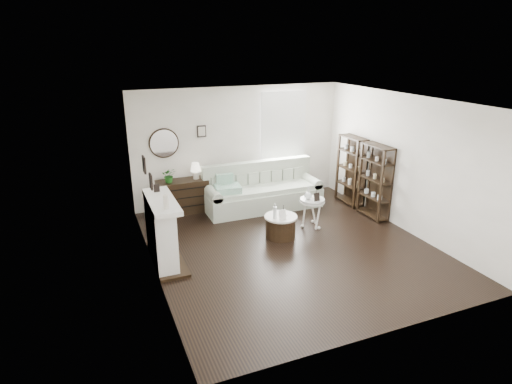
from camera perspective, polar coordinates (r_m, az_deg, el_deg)
name	(u,v)px	position (r m, az deg, el deg)	size (l,w,h in m)	color
room	(269,133)	(10.23, 1.73, 7.91)	(5.50, 5.50, 5.50)	black
fireplace	(162,234)	(7.51, -12.46, -5.44)	(0.50, 1.40, 1.84)	white
shelf_unit_far	(351,170)	(10.21, 12.57, 2.83)	(0.30, 0.80, 1.60)	black
shelf_unit_near	(375,181)	(9.52, 15.60, 1.37)	(0.30, 0.80, 1.60)	black
sofa	(262,193)	(9.85, 0.77, -0.13)	(2.65, 0.92, 1.03)	beige
quilt	(228,189)	(9.36, -3.80, 0.45)	(0.55, 0.45, 0.14)	#23825D
suitcase	(299,193)	(10.38, 5.75, -0.14)	(0.53, 0.18, 0.35)	brown
dresser	(183,196)	(9.69, -9.75, -0.55)	(1.11, 0.48, 0.74)	black
table_lamp	(196,171)	(9.59, -8.04, 2.80)	(0.23, 0.23, 0.36)	white
potted_plant	(169,175)	(9.43, -11.52, 2.19)	(0.29, 0.25, 0.33)	#1B5317
drum_table	(281,226)	(8.40, 3.30, -4.59)	(0.64, 0.64, 0.44)	black
pedestal_table	(312,201)	(8.79, 7.51, -1.23)	(0.51, 0.51, 0.61)	silver
eiffel_drum	(283,210)	(8.34, 3.66, -2.45)	(0.10, 0.10, 0.18)	black
bottle_drum	(275,211)	(8.13, 2.55, -2.59)	(0.07, 0.07, 0.30)	silver
card_frame_drum	(282,215)	(8.12, 3.55, -3.03)	(0.14, 0.01, 0.19)	white
eiffel_ped	(316,194)	(8.82, 8.01, -0.27)	(0.09, 0.09, 0.16)	black
flask_ped	(308,193)	(8.70, 6.99, -0.08)	(0.15, 0.15, 0.28)	silver
card_frame_ped	(317,197)	(8.64, 8.11, -0.65)	(0.13, 0.01, 0.17)	black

